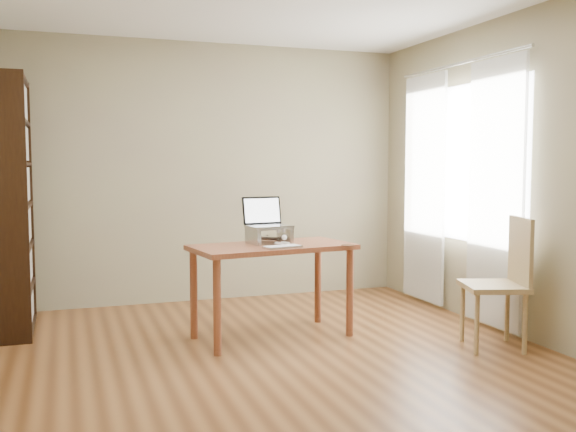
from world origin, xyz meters
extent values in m
cube|color=#563116|center=(0.00, 0.00, -0.01)|extent=(4.00, 4.50, 0.02)
cube|color=#939063|center=(0.00, 2.26, 1.30)|extent=(4.00, 0.02, 2.60)
cube|color=#939063|center=(0.00, -2.26, 1.30)|extent=(4.00, 0.02, 2.60)
cube|color=#939063|center=(2.01, 0.00, 1.30)|extent=(0.02, 4.50, 2.60)
cube|color=white|center=(1.98, 0.80, 1.40)|extent=(0.01, 1.80, 1.40)
cube|color=black|center=(-1.84, 1.12, 1.05)|extent=(0.30, 0.04, 2.10)
cube|color=black|center=(-1.84, 1.98, 1.05)|extent=(0.30, 0.04, 2.10)
cube|color=black|center=(-1.84, 1.55, 0.03)|extent=(0.30, 0.84, 0.02)
cube|color=black|center=(-1.81, 1.55, 0.20)|extent=(0.20, 0.78, 0.28)
cube|color=black|center=(-1.84, 1.55, 0.37)|extent=(0.30, 0.84, 0.03)
cube|color=black|center=(-1.81, 1.55, 0.54)|extent=(0.20, 0.78, 0.28)
cube|color=black|center=(-1.84, 1.55, 0.71)|extent=(0.30, 0.84, 0.02)
cube|color=black|center=(-1.81, 1.55, 0.88)|extent=(0.20, 0.78, 0.28)
cube|color=black|center=(-1.84, 1.55, 1.05)|extent=(0.30, 0.84, 0.02)
cube|color=black|center=(-1.81, 1.55, 1.22)|extent=(0.20, 0.78, 0.28)
cube|color=black|center=(-1.84, 1.55, 1.39)|extent=(0.30, 0.84, 0.02)
cube|color=black|center=(-1.81, 1.55, 1.56)|extent=(0.20, 0.78, 0.28)
cube|color=black|center=(-1.84, 1.55, 1.73)|extent=(0.30, 0.84, 0.02)
cube|color=black|center=(-1.81, 1.55, 1.90)|extent=(0.20, 0.78, 0.28)
cube|color=black|center=(-1.84, 1.55, 2.07)|extent=(0.30, 0.84, 0.03)
cube|color=white|center=(1.92, 0.25, 1.15)|extent=(0.03, 0.70, 2.20)
cube|color=white|center=(1.92, 1.35, 1.15)|extent=(0.03, 0.70, 2.20)
cylinder|color=silver|center=(1.92, 0.80, 2.28)|extent=(0.03, 1.90, 0.03)
cube|color=brown|center=(0.13, 0.67, 0.73)|extent=(1.34, 0.81, 0.04)
cylinder|color=brown|center=(-0.44, 0.92, 0.35)|extent=(0.06, 0.06, 0.71)
cylinder|color=brown|center=(0.70, 0.92, 0.35)|extent=(0.06, 0.06, 0.71)
cylinder|color=brown|center=(-0.44, 0.41, 0.35)|extent=(0.06, 0.06, 0.71)
cylinder|color=brown|center=(0.70, 0.41, 0.35)|extent=(0.06, 0.06, 0.71)
cube|color=silver|center=(-0.02, 0.75, 0.81)|extent=(0.03, 0.25, 0.12)
cube|color=silver|center=(0.27, 0.75, 0.81)|extent=(0.03, 0.25, 0.12)
cube|color=silver|center=(0.13, 0.75, 0.88)|extent=(0.32, 0.25, 0.01)
cube|color=silver|center=(0.13, 0.75, 0.89)|extent=(0.37, 0.28, 0.02)
cube|color=black|center=(0.13, 0.89, 1.01)|extent=(0.34, 0.10, 0.22)
cube|color=white|center=(0.13, 0.88, 1.01)|extent=(0.31, 0.08, 0.19)
cube|color=silver|center=(0.14, 0.45, 0.76)|extent=(0.31, 0.18, 0.02)
cube|color=white|center=(0.14, 0.45, 0.77)|extent=(0.29, 0.16, 0.00)
cylinder|color=brown|center=(0.67, 0.41, 0.75)|extent=(0.10, 0.10, 0.01)
ellipsoid|color=#3F3632|center=(0.14, 0.78, 0.81)|extent=(0.16, 0.36, 0.12)
ellipsoid|color=#3F3632|center=(0.14, 0.89, 0.81)|extent=(0.14, 0.15, 0.11)
ellipsoid|color=#3F3632|center=(0.14, 0.59, 0.83)|extent=(0.10, 0.09, 0.09)
ellipsoid|color=silver|center=(0.14, 0.63, 0.80)|extent=(0.09, 0.09, 0.08)
sphere|color=silver|center=(0.14, 0.55, 0.82)|extent=(0.04, 0.04, 0.04)
cone|color=#3F3632|center=(0.11, 0.59, 0.87)|extent=(0.03, 0.04, 0.04)
cone|color=#3F3632|center=(0.17, 0.59, 0.87)|extent=(0.03, 0.04, 0.04)
cylinder|color=silver|center=(0.11, 0.58, 0.76)|extent=(0.03, 0.09, 0.03)
cylinder|color=silver|center=(0.17, 0.58, 0.76)|extent=(0.03, 0.09, 0.03)
cylinder|color=#3F3632|center=(0.23, 0.91, 0.77)|extent=(0.13, 0.20, 0.03)
cube|color=tan|center=(1.61, -0.16, 0.47)|extent=(0.55, 0.55, 0.04)
cylinder|color=tan|center=(1.43, -0.34, 0.24)|extent=(0.04, 0.04, 0.47)
cylinder|color=tan|center=(1.79, -0.34, 0.24)|extent=(0.04, 0.04, 0.47)
cylinder|color=tan|center=(1.43, 0.02, 0.24)|extent=(0.04, 0.04, 0.47)
cylinder|color=tan|center=(1.79, 0.02, 0.24)|extent=(0.04, 0.04, 0.47)
cube|color=tan|center=(1.81, -0.16, 0.73)|extent=(0.16, 0.41, 0.52)
camera|label=1|loc=(-1.43, -4.15, 1.40)|focal=40.00mm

